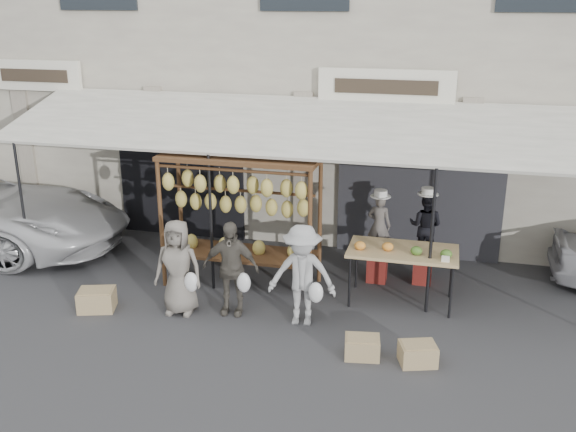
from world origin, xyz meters
name	(u,v)px	position (x,y,z in m)	size (l,w,h in m)	color
ground_plane	(250,327)	(0.00, 0.00, 0.00)	(90.00, 90.00, 0.00)	#2D2D30
shophouse	(334,44)	(0.00, 6.50, 3.65)	(24.00, 6.15, 7.30)	#B7B19C
awning	(288,127)	(0.01, 2.28, 2.57)	(10.00, 2.35, 2.92)	silver
banana_rack	(239,196)	(-0.59, 1.41, 1.57)	(2.60, 0.90, 2.24)	#4B2F18
produce_table	(403,252)	(2.08, 1.37, 0.86)	(1.70, 0.90, 1.04)	tan
vendor_left	(379,225)	(1.62, 2.13, 1.01)	(0.40, 0.26, 1.09)	#59534E
vendor_right	(426,226)	(2.38, 2.24, 1.02)	(0.57, 0.45, 1.18)	black
customer_left	(178,267)	(-1.20, 0.22, 0.75)	(0.73, 0.48, 1.50)	slate
customer_mid	(231,268)	(-0.42, 0.40, 0.74)	(0.87, 0.36, 1.49)	#514C43
customer_right	(302,275)	(0.71, 0.32, 0.78)	(1.00, 0.58, 1.55)	#9F9F9F
stool_left	(377,268)	(1.62, 2.13, 0.23)	(0.33, 0.33, 0.46)	maroon
stool_right	(422,271)	(2.38, 2.24, 0.22)	(0.31, 0.31, 0.44)	maroon
crate_near_a	(362,347)	(1.71, -0.40, 0.14)	(0.47, 0.35, 0.28)	tan
crate_near_b	(418,354)	(2.46, -0.40, 0.14)	(0.47, 0.36, 0.28)	tan
crate_far	(97,300)	(-2.49, -0.02, 0.16)	(0.54, 0.41, 0.33)	tan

